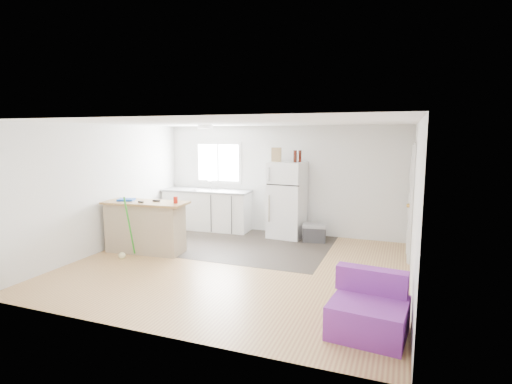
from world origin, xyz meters
TOP-DOWN VIEW (x-y plane):
  - room at (0.00, 0.00)m, footprint 5.51×5.01m
  - vinyl_zone at (-0.73, 1.25)m, footprint 4.05×2.50m
  - window at (-1.55, 2.49)m, footprint 1.18×0.06m
  - interior_door at (2.72, 1.55)m, footprint 0.11×0.92m
  - ceiling_fixture at (-1.20, 1.20)m, footprint 0.30×0.30m
  - kitchen_cabinets at (-1.71, 2.18)m, footprint 2.12×0.74m
  - peninsula at (-1.94, 0.13)m, footprint 1.62×0.74m
  - refrigerator at (0.24, 2.14)m, footprint 0.77×0.74m
  - cooler at (0.89, 1.97)m, footprint 0.52×0.40m
  - purple_seat at (2.29, -1.59)m, footprint 0.89×0.85m
  - cleaner_jug at (-1.43, 0.04)m, footprint 0.17×0.15m
  - mop at (-2.05, -0.35)m, footprint 0.21×0.32m
  - red_cup at (-1.29, 0.18)m, footprint 0.08×0.08m
  - blue_tray at (-2.33, 0.10)m, footprint 0.36×0.31m
  - tool_a at (-1.73, 0.21)m, footprint 0.14×0.05m
  - tool_b at (-1.94, 0.01)m, footprint 0.10×0.04m
  - cardboard_box at (0.02, 2.07)m, footprint 0.21×0.13m
  - bottle_left at (0.43, 2.06)m, footprint 0.08×0.08m
  - bottle_right at (0.51, 2.15)m, footprint 0.08×0.08m

SIDE VIEW (x-z plane):
  - vinyl_zone at x=-0.73m, z-range 0.00..0.00m
  - cleaner_jug at x=-1.43m, z-range -0.02..0.30m
  - cooler at x=0.89m, z-range 0.00..0.37m
  - mop at x=-2.05m, z-range -0.34..0.81m
  - purple_seat at x=2.29m, z-range -0.09..0.58m
  - kitchen_cabinets at x=-1.71m, z-range -0.13..1.08m
  - peninsula at x=-1.94m, z-range 0.01..0.97m
  - refrigerator at x=0.24m, z-range 0.00..1.63m
  - tool_b at x=-1.94m, z-range 0.97..0.99m
  - tool_a at x=-1.73m, z-range 0.97..1.00m
  - blue_tray at x=-2.33m, z-range 0.97..1.00m
  - interior_door at x=2.72m, z-range -0.03..2.07m
  - red_cup at x=-1.29m, z-range 0.97..1.09m
  - room at x=0.00m, z-range -0.01..2.41m
  - window at x=-1.55m, z-range 1.06..2.04m
  - bottle_left at x=0.43m, z-range 1.63..1.88m
  - bottle_right at x=0.51m, z-range 1.63..1.88m
  - cardboard_box at x=0.02m, z-range 1.63..1.93m
  - ceiling_fixture at x=-1.20m, z-range 2.32..2.40m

